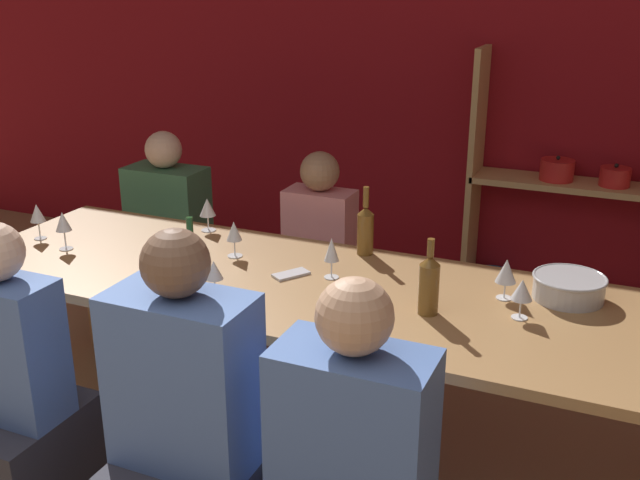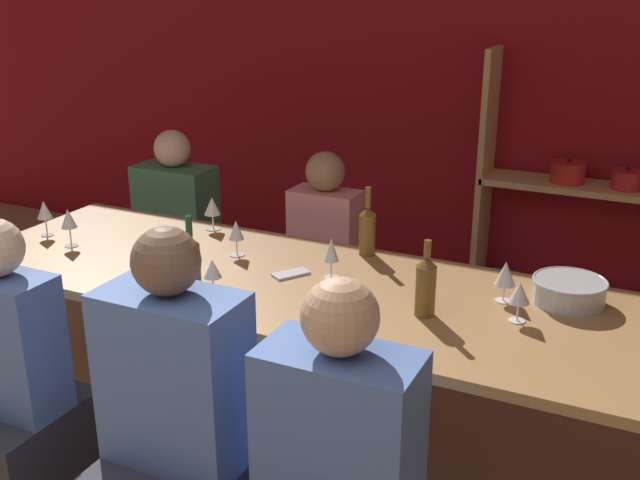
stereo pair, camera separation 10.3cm
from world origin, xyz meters
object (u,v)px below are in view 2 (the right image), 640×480
object	(u,v)px
wine_glass_empty_a	(44,211)
wine_glass_empty_c	(505,274)
wine_glass_red_a	(331,251)
wine_bottle_dark	(367,230)
wine_glass_white_b	(213,270)
shelf_unit	(594,232)
wine_glass_red_b	(69,220)
mixing_bowl	(569,290)
dining_table	(309,300)
wine_glass_white_c	(236,231)
person_near_a	(181,463)
person_far_a	(179,255)
wine_bottle_amber	(191,262)
wine_glass_red_c	(519,294)
person_near_b	(18,403)
cell_phone	(291,274)
person_far_b	(325,283)
wine_glass_empty_b	(212,207)

from	to	relation	value
wine_glass_empty_a	wine_glass_empty_c	size ratio (longest dim) A/B	1.06
wine_glass_red_a	wine_bottle_dark	bearing A→B (deg)	84.71
wine_glass_white_b	wine_glass_empty_c	world-z (taller)	wine_glass_empty_c
shelf_unit	wine_glass_empty_c	distance (m)	1.77
wine_glass_empty_a	wine_glass_red_b	distance (m)	0.22
shelf_unit	mixing_bowl	distance (m)	1.66
wine_glass_empty_a	wine_glass_red_b	world-z (taller)	wine_glass_red_b
wine_glass_white_b	dining_table	bearing A→B (deg)	43.38
wine_glass_red_a	wine_glass_white_c	size ratio (longest dim) A/B	1.07
mixing_bowl	person_near_a	size ratio (longest dim) A/B	0.22
person_far_a	wine_bottle_amber	bearing A→B (deg)	128.86
wine_glass_red_c	person_near_b	xyz separation A→B (m)	(-1.66, -0.78, -0.46)
person_near_a	person_far_a	xyz separation A→B (m)	(-1.21, 1.66, -0.05)
wine_glass_red_c	shelf_unit	bearing A→B (deg)	87.90
wine_glass_empty_c	person_far_a	bearing A→B (deg)	161.63
wine_glass_red_a	cell_phone	world-z (taller)	wine_glass_red_a
dining_table	wine_glass_red_c	distance (m)	0.84
shelf_unit	wine_glass_empty_a	bearing A→B (deg)	-139.72
wine_glass_red_b	wine_glass_white_c	xyz separation A→B (m)	(0.74, 0.23, -0.01)
dining_table	person_near_b	xyz separation A→B (m)	(-0.84, -0.77, -0.28)
wine_glass_red_b	wine_glass_empty_c	distance (m)	1.92
wine_glass_empty_a	person_near_a	xyz separation A→B (m)	(1.32, -0.81, -0.44)
wine_glass_red_b	person_near_a	size ratio (longest dim) A/B	0.14
dining_table	wine_glass_white_b	size ratio (longest dim) A/B	20.96
wine_glass_empty_a	dining_table	bearing A→B (deg)	1.14
mixing_bowl	wine_bottle_dark	distance (m)	0.89
shelf_unit	person_near_b	distance (m)	3.18
dining_table	wine_bottle_amber	distance (m)	0.50
shelf_unit	mixing_bowl	size ratio (longest dim) A/B	5.59
wine_glass_empty_c	person_far_b	size ratio (longest dim) A/B	0.14
shelf_unit	wine_glass_white_c	xyz separation A→B (m)	(-1.32, -1.75, 0.36)
cell_phone	person_near_a	distance (m)	0.94
dining_table	wine_glass_empty_c	world-z (taller)	wine_glass_empty_c
wine_glass_red_b	person_far_b	size ratio (longest dim) A/B	0.16
wine_bottle_dark	cell_phone	xyz separation A→B (m)	(-0.19, -0.36, -0.11)
wine_glass_red_c	cell_phone	distance (m)	0.93
person_near_b	shelf_unit	bearing A→B (deg)	56.94
wine_glass_red_c	person_near_a	xyz separation A→B (m)	(-0.87, -0.85, -0.43)
wine_bottle_amber	wine_glass_empty_b	world-z (taller)	wine_bottle_amber
wine_glass_white_b	wine_glass_red_c	size ratio (longest dim) A/B	0.97
person_near_b	person_far_b	size ratio (longest dim) A/B	1.03
person_near_a	person_far_a	size ratio (longest dim) A/B	1.11
person_near_a	wine_glass_white_b	bearing A→B (deg)	112.18
wine_glass_empty_c	person_near_a	size ratio (longest dim) A/B	0.13
wine_bottle_dark	wine_glass_white_c	bearing A→B (deg)	-153.10
shelf_unit	wine_glass_empty_b	xyz separation A→B (m)	(-1.61, -1.50, 0.36)
wine_glass_red_a	wine_glass_empty_c	bearing A→B (deg)	6.29
wine_glass_red_a	person_near_b	xyz separation A→B (m)	(-0.90, -0.86, -0.47)
dining_table	wine_glass_red_a	world-z (taller)	wine_glass_red_a
wine_glass_empty_c	person_near_a	world-z (taller)	person_near_a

